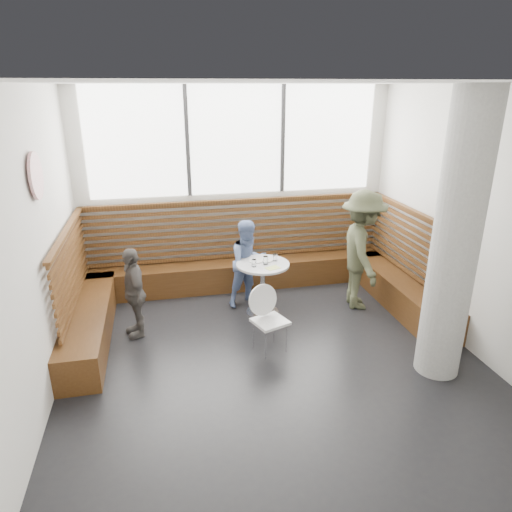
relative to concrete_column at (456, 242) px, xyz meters
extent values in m
cube|color=silver|center=(-1.85, 0.60, 0.00)|extent=(5.00, 5.00, 3.20)
cube|color=black|center=(-1.85, 0.60, -1.60)|extent=(5.00, 5.00, 0.01)
cube|color=white|center=(-1.85, 0.60, 1.60)|extent=(5.00, 5.00, 0.01)
cube|color=white|center=(-1.85, 3.08, 0.77)|extent=(4.50, 0.02, 1.65)
cube|color=#3F3F42|center=(-2.60, 3.06, 0.77)|extent=(0.06, 0.04, 1.65)
cube|color=#3F3F42|center=(-1.10, 3.06, 0.77)|extent=(0.06, 0.04, 1.65)
cube|color=#402610|center=(-1.85, 2.85, -1.38)|extent=(5.00, 0.50, 0.45)
cube|color=#402610|center=(-4.10, 1.85, -1.38)|extent=(0.50, 2.50, 0.45)
cube|color=#402610|center=(0.40, 1.85, -1.38)|extent=(0.50, 2.50, 0.45)
cube|color=#452811|center=(-1.85, 3.02, -0.65)|extent=(4.88, 0.08, 0.98)
cube|color=#452811|center=(-4.27, 1.85, -0.65)|extent=(0.08, 2.38, 0.98)
cube|color=#452811|center=(0.57, 1.85, -0.65)|extent=(0.08, 2.38, 0.98)
cylinder|color=gray|center=(0.00, 0.00, 0.00)|extent=(0.50, 0.50, 3.20)
cylinder|color=white|center=(-4.31, 1.00, 0.70)|extent=(0.03, 0.50, 0.50)
cylinder|color=silver|center=(-1.70, 1.84, -1.59)|extent=(0.48, 0.48, 0.03)
cylinder|color=silver|center=(-1.70, 1.84, -1.21)|extent=(0.07, 0.07, 0.76)
cylinder|color=#B7B7BA|center=(-1.70, 1.84, -0.83)|extent=(0.77, 0.77, 0.03)
cube|color=white|center=(-1.84, 0.81, -1.18)|extent=(0.39, 0.37, 0.04)
cylinder|color=white|center=(-1.84, 0.97, -0.95)|extent=(0.41, 0.09, 0.40)
cylinder|color=silver|center=(-2.00, 0.67, -1.40)|extent=(0.02, 0.02, 0.40)
cylinder|color=silver|center=(-1.69, 0.67, -1.40)|extent=(0.02, 0.02, 0.40)
cylinder|color=silver|center=(-2.00, 0.94, -1.40)|extent=(0.02, 0.02, 0.40)
cylinder|color=silver|center=(-1.69, 0.94, -1.40)|extent=(0.02, 0.02, 0.40)
imported|color=#41462E|center=(-0.21, 1.78, -0.70)|extent=(0.86, 1.26, 1.79)
imported|color=#6177A9|center=(-1.84, 2.17, -0.93)|extent=(0.78, 0.69, 1.34)
imported|color=#544F4C|center=(-3.50, 1.60, -0.98)|extent=(0.46, 0.77, 1.23)
cylinder|color=white|center=(-1.78, 1.94, -0.80)|extent=(0.21, 0.21, 0.01)
cylinder|color=white|center=(-1.62, 1.94, -0.81)|extent=(0.19, 0.19, 0.01)
cylinder|color=white|center=(-1.85, 1.75, -0.76)|extent=(0.07, 0.07, 0.11)
cylinder|color=white|center=(-1.67, 1.80, -0.75)|extent=(0.07, 0.07, 0.12)
cylinder|color=white|center=(-1.50, 1.91, -0.76)|extent=(0.06, 0.06, 0.10)
cube|color=#A5C64C|center=(-1.60, 1.64, -0.81)|extent=(0.23, 0.20, 0.00)
camera|label=1|loc=(-3.08, -4.08, 1.57)|focal=32.00mm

